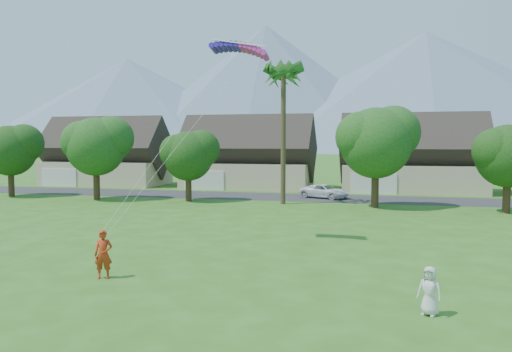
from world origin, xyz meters
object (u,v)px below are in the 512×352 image
(kite_flyer, at_px, (103,254))
(watcher, at_px, (430,291))
(parafoil_kite, at_px, (240,47))
(parked_car, at_px, (325,191))

(kite_flyer, relative_size, watcher, 1.25)
(parafoil_kite, bearing_deg, watcher, -47.06)
(kite_flyer, xyz_separation_m, parked_car, (5.84, 31.14, -0.33))
(kite_flyer, xyz_separation_m, parafoil_kite, (3.51, 8.35, 9.70))
(kite_flyer, distance_m, parked_car, 31.68)
(kite_flyer, xyz_separation_m, watcher, (12.52, -1.41, -0.20))
(parked_car, height_order, parafoil_kite, parafoil_kite)
(watcher, xyz_separation_m, parafoil_kite, (-9.01, 9.76, 9.90))
(kite_flyer, bearing_deg, parked_car, 60.76)
(kite_flyer, height_order, parked_car, kite_flyer)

